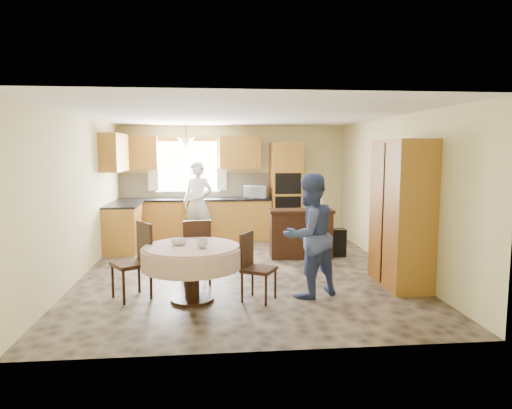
{
  "coord_description": "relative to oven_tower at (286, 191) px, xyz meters",
  "views": [
    {
      "loc": [
        -0.49,
        -7.21,
        1.94
      ],
      "look_at": [
        0.25,
        0.3,
        1.05
      ],
      "focal_mm": 32.0,
      "sensor_mm": 36.0,
      "label": 1
    }
  ],
  "objects": [
    {
      "name": "wall_right",
      "position": [
        1.35,
        -2.69,
        0.19
      ],
      "size": [
        0.02,
        6.0,
        2.5
      ],
      "primitive_type": "cube",
      "color": "#D4C888",
      "rests_on": "floor"
    },
    {
      "name": "floor",
      "position": [
        -1.15,
        -2.69,
        -1.06
      ],
      "size": [
        5.0,
        6.0,
        0.01
      ],
      "primitive_type": "cube",
      "color": "#6F5E4E",
      "rests_on": "ground"
    },
    {
      "name": "chair_left",
      "position": [
        -2.63,
        -3.88,
        -0.51
      ],
      "size": [
        0.6,
        0.6,
        1.0
      ],
      "rotation": [
        0.0,
        0.0,
        -1.0
      ],
      "color": "black",
      "rests_on": "floor"
    },
    {
      "name": "counter_back",
      "position": [
        -2.0,
        0.01,
        -0.16
      ],
      "size": [
        3.3,
        0.64,
        0.04
      ],
      "primitive_type": "cube",
      "color": "black",
      "rests_on": "base_cab_back"
    },
    {
      "name": "wall_cab_right",
      "position": [
        -1.0,
        0.15,
        0.85
      ],
      "size": [
        0.9,
        0.33,
        0.72
      ],
      "primitive_type": "cube",
      "color": "#BE862F",
      "rests_on": "wall_back"
    },
    {
      "name": "counter_left",
      "position": [
        -3.35,
        -0.89,
        -0.16
      ],
      "size": [
        0.64,
        1.2,
        0.04
      ],
      "primitive_type": "cube",
      "color": "black",
      "rests_on": "base_cab_left"
    },
    {
      "name": "ceiling",
      "position": [
        -1.15,
        -2.69,
        1.44
      ],
      "size": [
        5.0,
        6.0,
        0.01
      ],
      "primitive_type": "cube",
      "color": "white",
      "rests_on": "wall_back"
    },
    {
      "name": "curtain_left",
      "position": [
        -2.9,
        0.24,
        0.59
      ],
      "size": [
        0.22,
        0.02,
        1.15
      ],
      "primitive_type": "cube",
      "color": "white",
      "rests_on": "wall_back"
    },
    {
      "name": "space_heater",
      "position": [
        0.65,
        -1.76,
        -0.81
      ],
      "size": [
        0.4,
        0.3,
        0.51
      ],
      "primitive_type": "cube",
      "rotation": [
        0.0,
        0.0,
        -0.12
      ],
      "color": "black",
      "rests_on": "floor"
    },
    {
      "name": "cupboard",
      "position": [
        1.07,
        -3.68,
        -0.01
      ],
      "size": [
        0.55,
        1.1,
        2.1
      ],
      "primitive_type": "cube",
      "color": "gold",
      "rests_on": "floor"
    },
    {
      "name": "wall_cab_left",
      "position": [
        -3.2,
        0.15,
        0.85
      ],
      "size": [
        0.85,
        0.33,
        0.72
      ],
      "primitive_type": "cube",
      "color": "#BE862F",
      "rests_on": "wall_back"
    },
    {
      "name": "oven_tower",
      "position": [
        0.0,
        0.0,
        0.0
      ],
      "size": [
        0.66,
        0.62,
        2.12
      ],
      "primitive_type": "cube",
      "color": "gold",
      "rests_on": "floor"
    },
    {
      "name": "bowl_table",
      "position": [
        -2.07,
        -4.02,
        -0.3
      ],
      "size": [
        0.22,
        0.22,
        0.07
      ],
      "primitive_type": "imported",
      "rotation": [
        0.0,
        0.0,
        0.01
      ],
      "color": "#B2B2B2",
      "rests_on": "dining_table"
    },
    {
      "name": "chair_right",
      "position": [
        -1.1,
        -4.13,
        -0.57
      ],
      "size": [
        0.52,
        0.52,
        0.89
      ],
      "rotation": [
        0.0,
        0.0,
        1.07
      ],
      "color": "black",
      "rests_on": "floor"
    },
    {
      "name": "person_sink",
      "position": [
        -1.92,
        -0.41,
        -0.19
      ],
      "size": [
        0.74,
        0.62,
        1.73
      ],
      "primitive_type": "imported",
      "rotation": [
        0.0,
        0.0,
        -0.38
      ],
      "color": "silver",
      "rests_on": "floor"
    },
    {
      "name": "pendant",
      "position": [
        -2.15,
        -0.19,
        1.06
      ],
      "size": [
        0.36,
        0.36,
        0.18
      ],
      "primitive_type": "cone",
      "rotation": [
        3.14,
        0.0,
        0.0
      ],
      "color": "beige",
      "rests_on": "ceiling"
    },
    {
      "name": "framed_picture",
      "position": [
        1.32,
        -2.03,
        0.59
      ],
      "size": [
        0.06,
        0.51,
        0.43
      ],
      "color": "gold",
      "rests_on": "wall_right"
    },
    {
      "name": "wall_cab_side",
      "position": [
        -3.48,
        -0.89,
        0.85
      ],
      "size": [
        0.33,
        1.2,
        0.72
      ],
      "primitive_type": "cube",
      "color": "#BE862F",
      "rests_on": "wall_left"
    },
    {
      "name": "bowl_sideboard",
      "position": [
        -0.25,
        -1.82,
        -0.2
      ],
      "size": [
        0.25,
        0.25,
        0.05
      ],
      "primitive_type": "imported",
      "rotation": [
        0.0,
        0.0,
        0.27
      ],
      "color": "#B2B2B2",
      "rests_on": "sideboard"
    },
    {
      "name": "curtain_right",
      "position": [
        -1.4,
        0.24,
        0.59
      ],
      "size": [
        0.22,
        0.02,
        1.15
      ],
      "primitive_type": "cube",
      "color": "white",
      "rests_on": "wall_back"
    },
    {
      "name": "base_cab_back",
      "position": [
        -2.0,
        0.01,
        -0.62
      ],
      "size": [
        3.3,
        0.6,
        0.88
      ],
      "primitive_type": "cube",
      "color": "gold",
      "rests_on": "floor"
    },
    {
      "name": "microwave",
      "position": [
        -0.68,
        -0.04,
        -0.0
      ],
      "size": [
        0.54,
        0.4,
        0.27
      ],
      "primitive_type": "imported",
      "rotation": [
        0.0,
        0.0,
        -0.14
      ],
      "color": "silver",
      "rests_on": "counter_back"
    },
    {
      "name": "dining_table",
      "position": [
        -1.9,
        -4.09,
        -0.49
      ],
      "size": [
        1.28,
        1.28,
        0.73
      ],
      "color": "black",
      "rests_on": "floor"
    },
    {
      "name": "chair_back",
      "position": [
        -1.87,
        -3.37,
        -0.53
      ],
      "size": [
        0.48,
        0.48,
        0.96
      ],
      "rotation": [
        0.0,
        0.0,
        3.32
      ],
      "color": "black",
      "rests_on": "floor"
    },
    {
      "name": "oven_upper",
      "position": [
        0.0,
        -0.31,
        0.19
      ],
      "size": [
        0.56,
        0.01,
        0.45
      ],
      "primitive_type": "cube",
      "color": "black",
      "rests_on": "oven_tower"
    },
    {
      "name": "wall_front",
      "position": [
        -1.15,
        -5.69,
        0.19
      ],
      "size": [
        5.0,
        0.02,
        2.5
      ],
      "primitive_type": "cube",
      "color": "#D4C888",
      "rests_on": "floor"
    },
    {
      "name": "base_cab_left",
      "position": [
        -3.35,
        -0.89,
        -0.62
      ],
      "size": [
        0.6,
        1.2,
        0.88
      ],
      "primitive_type": "cube",
      "color": "gold",
      "rests_on": "floor"
    },
    {
      "name": "wall_left",
      "position": [
        -3.65,
        -2.69,
        0.19
      ],
      "size": [
        0.02,
        6.0,
        2.5
      ],
      "primitive_type": "cube",
      "color": "#D4C888",
      "rests_on": "floor"
    },
    {
      "name": "cup_table",
      "position": [
        -1.76,
        -4.25,
        -0.28
      ],
      "size": [
        0.14,
        0.14,
        0.11
      ],
      "primitive_type": "imported",
      "rotation": [
        0.0,
        0.0,
        -0.03
      ],
      "color": "#B2B2B2",
      "rests_on": "dining_table"
    },
    {
      "name": "person_dining",
      "position": [
        -0.35,
        -4.04,
        -0.24
      ],
      "size": [
        1.0,
        0.92,
        1.65
      ],
      "primitive_type": "imported",
      "rotation": [
        0.0,
        0.0,
        3.62
      ],
      "color": "#364477",
      "rests_on": "floor"
    },
    {
      "name": "bottle_sideboard",
      "position": [
        0.33,
        -1.82,
        -0.07
      ],
      "size": [
        0.12,
        0.12,
        0.31
      ],
      "primitive_type": "imported",
      "rotation": [
        0.0,
        0.0,
        -0.04
      ],
      "color": "silver",
      "rests_on": "sideboard"
    },
    {
      "name": "backsplash",
      "position": [
        -2.0,
        0.3,
        0.12
      ],
      "size": [
        3.3,
        0.02,
        0.55
      ],
      "primitive_type": "cube",
      "color": "beige",
      "rests_on": "wall_back"
    },
    {
      "name": "oven_lower",
      "position": [
        0.0,
        -0.31,
        -0.31
      ],
      "size": [
        0.56,
        0.01,
        0.45
      ],
      "primitive_type": "cube",
      "color": "black",
      "rests_on": "oven_tower"
    },
    {
      "name": "window",
      "position": [
        -2.15,
        0.29,
        0.54
      ],
      "size": [
        1.4,
        0.03,
        1.1
      ],
      "primitive_type": "cube",
      "color": "white",
      "rests_on": "wall_back"
    },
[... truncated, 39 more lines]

